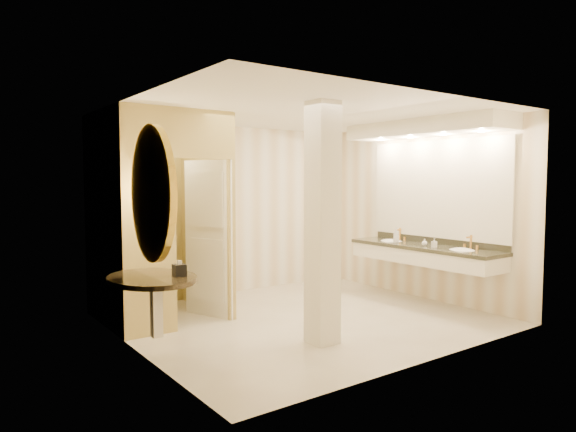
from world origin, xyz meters
TOP-DOWN VIEW (x-y plane):
  - floor at (0.00, 0.00)m, footprint 4.50×4.50m
  - ceiling at (0.00, 0.00)m, footprint 4.50×4.50m
  - wall_back at (0.00, 2.00)m, footprint 4.50×0.02m
  - wall_front at (0.00, -2.00)m, footprint 4.50×0.02m
  - wall_left at (-2.25, 0.00)m, footprint 0.02×4.00m
  - wall_right at (2.25, 0.00)m, footprint 0.02×4.00m
  - toilet_closet at (-1.12, 0.97)m, footprint 1.50×1.55m
  - wall_sconce at (-1.93, 0.43)m, footprint 0.14×0.14m
  - vanity at (1.98, -0.37)m, footprint 0.75×2.60m
  - console_shelf at (-2.21, -0.38)m, footprint 1.06×1.06m
  - pillar at (-0.45, -0.90)m, footprint 0.30×0.30m
  - tissue_box at (-2.00, -0.52)m, footprint 0.12×0.12m
  - toilet at (-1.95, 1.62)m, footprint 0.53×0.85m
  - soap_bottle_a at (1.84, -0.63)m, footprint 0.07×0.07m
  - soap_bottle_b at (1.89, -0.43)m, footprint 0.09×0.09m
  - soap_bottle_c at (1.83, 0.07)m, footprint 0.12×0.12m

SIDE VIEW (x-z plane):
  - floor at x=0.00m, z-range 0.00..0.00m
  - toilet at x=-1.95m, z-range 0.00..0.83m
  - soap_bottle_b at x=1.89m, z-range 0.88..0.98m
  - tissue_box at x=-2.00m, z-range 0.88..0.99m
  - soap_bottle_a at x=1.84m, z-range 0.88..1.01m
  - soap_bottle_c at x=1.83m, z-range 0.88..1.11m
  - console_shelf at x=-2.21m, z-range 0.36..2.34m
  - wall_back at x=0.00m, z-range 0.00..2.70m
  - wall_front at x=0.00m, z-range 0.00..2.70m
  - wall_left at x=-2.25m, z-range 0.00..2.70m
  - wall_right at x=2.25m, z-range 0.00..2.70m
  - pillar at x=-0.45m, z-range 0.00..2.70m
  - toilet_closet at x=-1.12m, z-range 0.04..2.74m
  - vanity at x=1.98m, z-range 0.58..2.67m
  - wall_sconce at x=-1.93m, z-range 1.52..1.94m
  - ceiling at x=0.00m, z-range 2.70..2.70m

